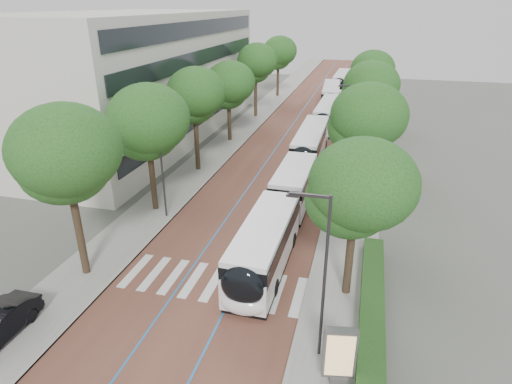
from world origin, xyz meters
TOP-DOWN VIEW (x-y plane):
  - ground at (0.00, 0.00)m, footprint 160.00×160.00m
  - road at (0.00, 40.00)m, footprint 11.00×140.00m
  - sidewalk_left at (-7.50, 40.00)m, footprint 4.00×140.00m
  - sidewalk_right at (7.50, 40.00)m, footprint 4.00×140.00m
  - kerb_left at (-5.60, 40.00)m, footprint 0.20×140.00m
  - kerb_right at (5.60, 40.00)m, footprint 0.20×140.00m
  - zebra_crossing at (0.20, 1.00)m, footprint 10.55×3.60m
  - lane_line_left at (-1.60, 40.00)m, footprint 0.12×126.00m
  - lane_line_right at (1.60, 40.00)m, footprint 0.12×126.00m
  - office_building at (-19.47, 28.00)m, footprint 18.11×40.00m
  - hedge at (9.10, 0.00)m, footprint 1.20×14.00m
  - streetlight_near at (6.62, -3.00)m, footprint 1.82×0.20m
  - streetlight_far at (6.62, 22.00)m, footprint 1.82×0.20m
  - lamp_post_left at (-6.10, 8.00)m, footprint 0.14×0.14m
  - trees_left at (-7.50, 24.32)m, footprint 5.92×60.74m
  - trees_right at (7.70, 23.47)m, footprint 5.96×47.70m
  - lead_bus at (2.78, 6.95)m, footprint 2.70×18.42m
  - bus_queued_0 at (2.57, 23.59)m, footprint 2.63×12.42m
  - bus_queued_1 at (2.99, 36.80)m, footprint 2.72×12.44m
  - bus_queued_2 at (2.16, 49.40)m, footprint 3.29×12.53m
  - bus_queued_3 at (2.86, 62.91)m, footprint 2.81×12.45m
  - ad_panel at (7.73, -4.45)m, footprint 1.41×0.63m

SIDE VIEW (x-z plane):
  - ground at x=0.00m, z-range 0.00..0.00m
  - road at x=0.00m, z-range 0.00..0.02m
  - lane_line_left at x=-1.60m, z-range 0.02..0.03m
  - lane_line_right at x=1.60m, z-range 0.02..0.03m
  - zebra_crossing at x=0.20m, z-range 0.02..0.03m
  - sidewalk_left at x=-7.50m, z-range 0.00..0.12m
  - sidewalk_right at x=7.50m, z-range 0.00..0.12m
  - kerb_left at x=-5.60m, z-range -0.01..0.13m
  - kerb_right at x=5.60m, z-range -0.01..0.13m
  - hedge at x=9.10m, z-range 0.12..0.92m
  - ad_panel at x=7.73m, z-range 0.19..3.03m
  - bus_queued_0 at x=2.57m, z-range 0.02..3.22m
  - bus_queued_1 at x=2.99m, z-range 0.02..3.22m
  - bus_queued_2 at x=2.16m, z-range 0.02..3.22m
  - bus_queued_3 at x=2.86m, z-range 0.02..3.22m
  - lead_bus at x=2.78m, z-range 0.03..3.23m
  - lamp_post_left at x=-6.10m, z-range 0.12..8.12m
  - streetlight_near at x=6.62m, z-range 0.82..8.82m
  - streetlight_far at x=6.62m, z-range 0.82..8.82m
  - trees_right at x=7.70m, z-range 1.78..10.95m
  - trees_left at x=-7.50m, z-range 1.99..11.75m
  - office_building at x=-19.47m, z-range 0.00..14.00m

